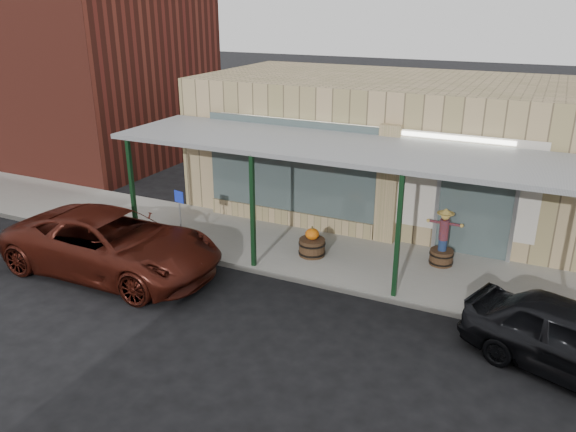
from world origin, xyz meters
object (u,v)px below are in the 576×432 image
at_px(barrel_pumpkin, 312,245).
at_px(car_maroon, 113,243).
at_px(barrel_scarecrow, 442,246).
at_px(handicap_sign, 180,211).

xyz_separation_m(barrel_pumpkin, car_maroon, (-4.19, -2.74, 0.34)).
height_order(barrel_scarecrow, car_maroon, barrel_scarecrow).
height_order(barrel_pumpkin, car_maroon, car_maroon).
bearing_deg(car_maroon, barrel_scarecrow, -64.63).
xyz_separation_m(handicap_sign, car_maroon, (-0.76, -1.80, -0.38)).
bearing_deg(handicap_sign, barrel_pumpkin, 26.67).
relative_size(barrel_pumpkin, handicap_sign, 0.51).
relative_size(barrel_scarecrow, car_maroon, 0.27).
relative_size(barrel_pumpkin, car_maroon, 0.14).
distance_m(handicap_sign, car_maroon, 1.99).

